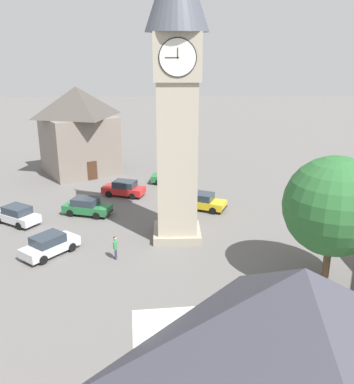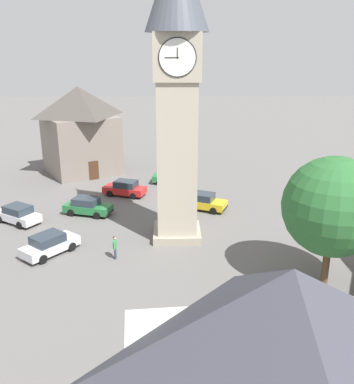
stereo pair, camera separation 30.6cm
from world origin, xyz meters
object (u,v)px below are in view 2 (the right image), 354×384
at_px(car_white_side, 125,188).
at_px(car_green_alley, 88,206).
at_px(car_black_far, 50,244).
at_px(tree, 333,207).
at_px(clock_tower, 177,70).
at_px(car_blue_kerb, 172,177).
at_px(car_red_corner, 18,214).
at_px(car_silver_kerb, 203,201).
at_px(pedestrian, 115,245).
at_px(building_terrace_right, 80,129).

relative_size(car_white_side, car_green_alley, 1.00).
xyz_separation_m(car_black_far, tree, (-18.10, 4.19, 4.29)).
height_order(clock_tower, car_blue_kerb, clock_tower).
height_order(car_red_corner, tree, tree).
bearing_deg(car_white_side, car_silver_kerb, 152.07).
bearing_deg(car_red_corner, car_white_side, -140.45).
height_order(clock_tower, car_red_corner, clock_tower).
bearing_deg(pedestrian, car_silver_kerb, -125.55).
xyz_separation_m(car_blue_kerb, pedestrian, (4.06, 17.26, 0.25)).
bearing_deg(car_green_alley, car_white_side, -119.03).
relative_size(car_red_corner, tree, 0.54).
distance_m(car_silver_kerb, car_green_alley, 10.23).
distance_m(car_blue_kerb, car_white_side, 6.10).
relative_size(clock_tower, pedestrian, 12.57).
relative_size(car_red_corner, car_black_far, 1.03).
relative_size(car_green_alley, building_terrace_right, 0.42).
distance_m(car_green_alley, pedestrian, 9.08).
bearing_deg(car_silver_kerb, car_green_alley, 5.92).
xyz_separation_m(car_blue_kerb, car_red_corner, (12.96, 10.68, 0.00)).
bearing_deg(car_red_corner, car_green_alley, -161.57).
bearing_deg(car_white_side, car_red_corner, 39.55).
distance_m(car_silver_kerb, car_white_side, 8.39).
xyz_separation_m(car_silver_kerb, car_white_side, (7.41, -3.93, 0.00)).
distance_m(car_silver_kerb, building_terrace_right, 18.71).
distance_m(clock_tower, pedestrian, 12.75).
height_order(car_red_corner, car_black_far, same).
xyz_separation_m(car_white_side, tree, (-14.04, 16.78, 4.29)).
height_order(car_green_alley, pedestrian, pedestrian).
bearing_deg(car_white_side, clock_tower, 117.16).
xyz_separation_m(car_red_corner, building_terrace_right, (-2.45, -15.44, 4.26)).
xyz_separation_m(car_red_corner, car_white_side, (-8.25, -6.81, 0.00)).
distance_m(car_red_corner, pedestrian, 11.07).
relative_size(clock_tower, car_white_side, 4.78).
height_order(car_silver_kerb, car_red_corner, same).
relative_size(car_red_corner, pedestrian, 2.59).
height_order(car_white_side, car_green_alley, same).
distance_m(pedestrian, tree, 14.39).
xyz_separation_m(car_black_far, car_green_alley, (-1.29, -7.61, 0.00)).
bearing_deg(car_silver_kerb, building_terrace_right, -43.55).
distance_m(car_red_corner, tree, 24.79).
height_order(car_silver_kerb, car_black_far, same).
height_order(pedestrian, tree, tree).
bearing_deg(pedestrian, car_red_corner, -36.50).
relative_size(car_white_side, car_black_far, 1.04).
height_order(car_silver_kerb, pedestrian, pedestrian).
bearing_deg(building_terrace_right, clock_tower, 120.44).
height_order(car_blue_kerb, pedestrian, pedestrian).
bearing_deg(car_silver_kerb, car_blue_kerb, -70.90).
xyz_separation_m(clock_tower, car_silver_kerb, (-2.43, -5.78, -11.66)).
bearing_deg(car_silver_kerb, pedestrian, 54.45).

